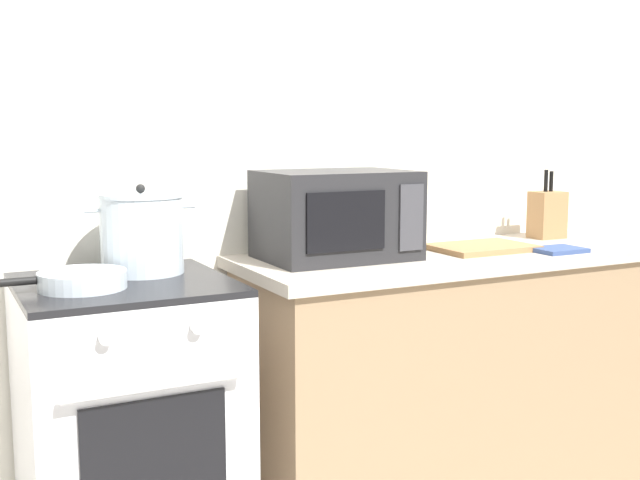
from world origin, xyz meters
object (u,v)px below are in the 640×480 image
Objects in this scene: oven_mitt at (558,250)px; stove at (129,432)px; frying_pan at (80,280)px; microwave at (336,215)px; knife_block at (547,214)px; stock_pot at (142,233)px; cutting_board at (482,247)px.

stove is at bearing 174.06° from oven_mitt.
frying_pan is 0.88× the size of microwave.
microwave is 1.01m from knife_block.
microwave is (0.66, -0.03, 0.03)m from stock_pot.
frying_pan is 1.66m from oven_mitt.
knife_block is at bearing 3.52° from microwave.
microwave is 0.59m from cutting_board.
oven_mitt is at bearing -3.41° from frying_pan.
frying_pan is at bearing -173.91° from knife_block.
microwave is at bearing 163.07° from oven_mitt.
oven_mitt is (0.22, -0.16, -0.00)m from cutting_board.
microwave is at bearing 6.07° from stove.
microwave is at bearing 172.13° from cutting_board.
cutting_board is (1.31, 0.00, 0.47)m from stove.
stove is 1.60m from oven_mitt.
cutting_board is at bearing 2.42° from frying_pan.
cutting_board is (0.56, -0.08, -0.14)m from microwave.
knife_block is at bearing 6.09° from frying_pan.
cutting_board reaches higher than stove.
stove is at bearing -175.39° from knife_block.
microwave is at bearing -2.34° from stock_pot.
stock_pot is 0.95× the size of cutting_board.
cutting_board is at bearing -7.87° from microwave.
microwave reaches higher than frying_pan.
stove is 3.30× the size of knife_block.
microwave is 0.83m from oven_mitt.
stock_pot reaches higher than frying_pan.
cutting_board is 0.27m from oven_mitt.
knife_block is 0.39m from oven_mitt.
knife_block reaches higher than frying_pan.
cutting_board is at bearing 0.05° from stove.
knife_block is (1.88, 0.20, 0.07)m from frying_pan.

